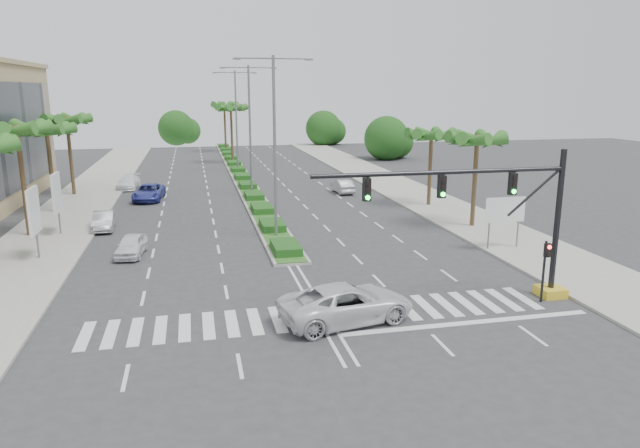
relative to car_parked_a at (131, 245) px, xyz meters
The scene contains 26 objects.
ground 14.99m from the car_parked_a, 51.99° to the right, with size 160.00×160.00×0.00m, color #333335.
footpath_right 25.77m from the car_parked_a, 18.56° to the left, with size 6.00×120.00×0.15m, color gray.
footpath_left 10.17m from the car_parked_a, 126.09° to the left, with size 6.00×120.00×0.15m, color gray.
median 34.46m from the car_parked_a, 74.48° to the left, with size 2.20×75.00×0.20m, color gray.
median_grass 34.46m from the car_parked_a, 74.48° to the left, with size 1.80×75.00×0.04m, color #22511B.
signal_gantry 22.12m from the car_parked_a, 32.54° to the right, with size 12.60×1.20×7.20m.
pedestrian_signal 23.46m from the car_parked_a, 32.18° to the right, with size 0.28×0.36×3.00m.
direction_sign 23.11m from the car_parked_a, ahead, with size 2.70×0.11×3.40m.
billboard_near 5.77m from the car_parked_a, behind, with size 0.18×2.10×4.35m.
billboard_far 8.47m from the car_parked_a, 130.40° to the left, with size 0.18×2.10×4.35m.
palm_left_mid 11.53m from the car_parked_a, 139.56° to the left, with size 4.57×4.68×7.95m.
palm_left_far 17.00m from the car_parked_a, 117.13° to the left, with size 4.57×4.68×7.35m.
palm_left_end 24.18m from the car_parked_a, 108.15° to the left, with size 4.57×4.68×7.75m.
palm_right_near 24.47m from the car_parked_a, ahead, with size 4.57×4.68×7.05m.
palm_right_far 26.36m from the car_parked_a, 23.27° to the left, with size 4.57×4.68×6.75m.
palm_median_a 44.66m from the car_parked_a, 77.95° to the left, with size 4.57×4.68×8.05m.
palm_median_b 59.29m from the car_parked_a, 81.00° to the left, with size 4.57×4.68×8.05m.
streetlight_near 11.31m from the car_parked_a, 13.43° to the left, with size 5.10×0.25×12.00m.
streetlight_mid 21.32m from the car_parked_a, 63.13° to the left, with size 5.10×0.25×12.00m.
streetlight_far 35.96m from the car_parked_a, 74.91° to the left, with size 5.10×0.25×12.00m.
car_parked_a is the anchor object (origin of this frame).
car_parked_b 7.78m from the car_parked_a, 109.35° to the left, with size 1.38×3.95×1.30m, color #A6A6AB.
car_parked_c 18.29m from the car_parked_a, 90.49° to the left, with size 2.40×5.21×1.45m, color #303894.
car_parked_d 25.25m from the car_parked_a, 95.86° to the left, with size 1.84×4.52×1.31m, color white.
car_crossing 16.18m from the car_parked_a, 51.20° to the right, with size 2.74×5.95×1.65m, color silver.
car_right 25.57m from the car_parked_a, 45.06° to the left, with size 1.39×3.98×1.31m, color #BAB9BF.
Camera 1 is at (-5.30, -23.31, 9.89)m, focal length 32.00 mm.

